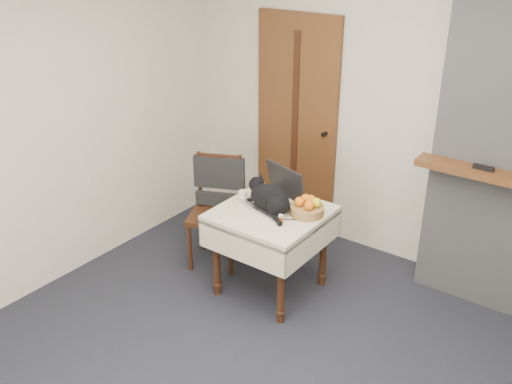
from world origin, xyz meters
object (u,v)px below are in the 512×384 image
at_px(door, 296,126).
at_px(side_table, 271,224).
at_px(laptop, 276,196).
at_px(pill_bottle, 281,219).
at_px(cream_jar, 243,196).
at_px(fruit_basket, 307,208).
at_px(cat, 270,198).
at_px(chair, 218,194).

xyz_separation_m(door, side_table, (0.45, -1.05, -0.41)).
distance_m(laptop, pill_bottle, 0.32).
bearing_deg(cream_jar, fruit_basket, 9.02).
height_order(door, laptop, door).
relative_size(cream_jar, pill_bottle, 1.10).
distance_m(side_table, pill_bottle, 0.26).
height_order(cat, pill_bottle, cat).
bearing_deg(chair, side_table, -37.62).
distance_m(side_table, cream_jar, 0.32).
height_order(laptop, cream_jar, laptop).
relative_size(side_table, pill_bottle, 10.84).
distance_m(door, pill_bottle, 1.36).
height_order(side_table, pill_bottle, pill_bottle).
relative_size(door, fruit_basket, 8.00).
distance_m(fruit_basket, chair, 0.92).
xyz_separation_m(door, fruit_basket, (0.71, -0.94, -0.24)).
relative_size(laptop, cat, 1.05).
bearing_deg(door, pill_bottle, -61.96).
bearing_deg(laptop, chair, -168.04).
xyz_separation_m(door, cat, (0.45, -1.05, -0.20)).
bearing_deg(cat, pill_bottle, -17.67).
relative_size(cat, pill_bottle, 6.33).
xyz_separation_m(cat, fruit_basket, (0.26, 0.11, -0.05)).
xyz_separation_m(laptop, fruit_basket, (0.29, -0.00, -0.02)).
distance_m(door, side_table, 1.22).
xyz_separation_m(side_table, pill_bottle, (0.17, -0.13, 0.15)).
xyz_separation_m(laptop, pill_bottle, (0.21, -0.24, -0.04)).
bearing_deg(side_table, chair, 166.86).
height_order(pill_bottle, fruit_basket, fruit_basket).
height_order(door, fruit_basket, door).
bearing_deg(cream_jar, side_table, -4.57).
distance_m(cream_jar, chair, 0.42).
height_order(side_table, fruit_basket, fruit_basket).
relative_size(fruit_basket, chair, 0.27).
relative_size(door, cream_jar, 25.19).
xyz_separation_m(laptop, cream_jar, (-0.25, -0.09, -0.03)).
xyz_separation_m(side_table, cat, (-0.01, -0.00, 0.22)).
distance_m(door, cat, 1.16).
distance_m(side_table, laptop, 0.22).
relative_size(cream_jar, chair, 0.08).
bearing_deg(fruit_basket, pill_bottle, -108.48).
relative_size(side_table, fruit_basket, 3.12).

